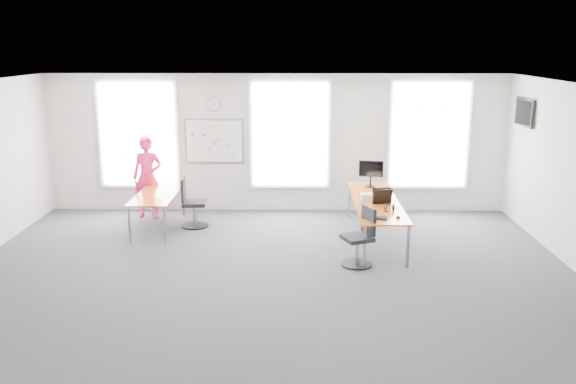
{
  "coord_description": "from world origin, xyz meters",
  "views": [
    {
      "loc": [
        0.47,
        -9.11,
        3.64
      ],
      "look_at": [
        0.3,
        1.2,
        1.1
      ],
      "focal_mm": 38.0,
      "sensor_mm": 36.0,
      "label": 1
    }
  ],
  "objects_px": {
    "chair_left": "(191,205)",
    "headphones": "(389,207)",
    "person": "(148,177)",
    "keyboard": "(375,218)",
    "monitor": "(371,171)",
    "desk_right": "(376,203)",
    "desk_left": "(157,196)",
    "chair_right": "(360,240)"
  },
  "relations": [
    {
      "from": "desk_left",
      "to": "keyboard",
      "type": "relative_size",
      "value": 4.72
    },
    {
      "from": "desk_right",
      "to": "keyboard",
      "type": "bearing_deg",
      "value": -97.51
    },
    {
      "from": "person",
      "to": "keyboard",
      "type": "bearing_deg",
      "value": -27.24
    },
    {
      "from": "monitor",
      "to": "chair_left",
      "type": "bearing_deg",
      "value": -164.68
    },
    {
      "from": "chair_right",
      "to": "keyboard",
      "type": "distance_m",
      "value": 0.46
    },
    {
      "from": "headphones",
      "to": "monitor",
      "type": "height_order",
      "value": "monitor"
    },
    {
      "from": "chair_left",
      "to": "person",
      "type": "bearing_deg",
      "value": 52.13
    },
    {
      "from": "monitor",
      "to": "desk_right",
      "type": "bearing_deg",
      "value": -81.23
    },
    {
      "from": "chair_right",
      "to": "person",
      "type": "relative_size",
      "value": 0.57
    },
    {
      "from": "person",
      "to": "chair_left",
      "type": "bearing_deg",
      "value": -30.42
    },
    {
      "from": "desk_right",
      "to": "person",
      "type": "relative_size",
      "value": 1.8
    },
    {
      "from": "headphones",
      "to": "chair_right",
      "type": "bearing_deg",
      "value": -140.76
    },
    {
      "from": "chair_left",
      "to": "headphones",
      "type": "relative_size",
      "value": 5.63
    },
    {
      "from": "headphones",
      "to": "chair_left",
      "type": "bearing_deg",
      "value": 147.22
    },
    {
      "from": "desk_left",
      "to": "chair_right",
      "type": "distance_m",
      "value": 4.37
    },
    {
      "from": "desk_right",
      "to": "chair_left",
      "type": "height_order",
      "value": "chair_left"
    },
    {
      "from": "chair_left",
      "to": "headphones",
      "type": "xyz_separation_m",
      "value": [
        3.76,
        -1.43,
        0.36
      ]
    },
    {
      "from": "desk_left",
      "to": "monitor",
      "type": "distance_m",
      "value": 4.33
    },
    {
      "from": "chair_left",
      "to": "person",
      "type": "xyz_separation_m",
      "value": [
        -1.03,
        0.69,
        0.43
      ]
    },
    {
      "from": "desk_right",
      "to": "person",
      "type": "distance_m",
      "value": 4.86
    },
    {
      "from": "chair_left",
      "to": "person",
      "type": "distance_m",
      "value": 1.31
    },
    {
      "from": "desk_right",
      "to": "chair_left",
      "type": "xyz_separation_m",
      "value": [
        -3.61,
        0.76,
        -0.27
      ]
    },
    {
      "from": "person",
      "to": "monitor",
      "type": "xyz_separation_m",
      "value": [
        4.66,
        -0.36,
        0.22
      ]
    },
    {
      "from": "chair_right",
      "to": "monitor",
      "type": "relative_size",
      "value": 1.81
    },
    {
      "from": "chair_right",
      "to": "monitor",
      "type": "height_order",
      "value": "monitor"
    },
    {
      "from": "chair_left",
      "to": "keyboard",
      "type": "distance_m",
      "value": 3.98
    },
    {
      "from": "chair_left",
      "to": "keyboard",
      "type": "bearing_deg",
      "value": -123.7
    },
    {
      "from": "desk_left",
      "to": "person",
      "type": "xyz_separation_m",
      "value": [
        -0.37,
        0.76,
        0.22
      ]
    },
    {
      "from": "chair_right",
      "to": "monitor",
      "type": "xyz_separation_m",
      "value": [
        0.44,
        2.46,
        0.66
      ]
    },
    {
      "from": "keyboard",
      "to": "headphones",
      "type": "height_order",
      "value": "headphones"
    },
    {
      "from": "desk_left",
      "to": "headphones",
      "type": "height_order",
      "value": "headphones"
    },
    {
      "from": "desk_right",
      "to": "headphones",
      "type": "distance_m",
      "value": 0.69
    },
    {
      "from": "desk_right",
      "to": "desk_left",
      "type": "height_order",
      "value": "desk_right"
    },
    {
      "from": "chair_left",
      "to": "keyboard",
      "type": "height_order",
      "value": "chair_left"
    },
    {
      "from": "chair_left",
      "to": "headphones",
      "type": "bearing_deg",
      "value": -114.92
    },
    {
      "from": "headphones",
      "to": "desk_right",
      "type": "bearing_deg",
      "value": 90.59
    },
    {
      "from": "keyboard",
      "to": "chair_right",
      "type": "bearing_deg",
      "value": -132.0
    },
    {
      "from": "desk_left",
      "to": "chair_left",
      "type": "xyz_separation_m",
      "value": [
        0.66,
        0.08,
        -0.21
      ]
    },
    {
      "from": "headphones",
      "to": "desk_left",
      "type": "bearing_deg",
      "value": 151.02
    },
    {
      "from": "keyboard",
      "to": "monitor",
      "type": "xyz_separation_m",
      "value": [
        0.18,
        2.29,
        0.32
      ]
    },
    {
      "from": "person",
      "to": "headphones",
      "type": "relative_size",
      "value": 9.65
    },
    {
      "from": "desk_right",
      "to": "person",
      "type": "xyz_separation_m",
      "value": [
        -4.64,
        1.45,
        0.16
      ]
    }
  ]
}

